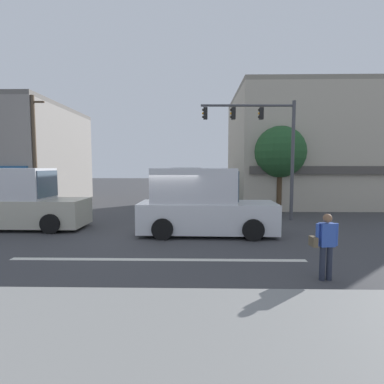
{
  "coord_description": "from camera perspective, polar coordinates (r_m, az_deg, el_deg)",
  "views": [
    {
      "loc": [
        1.23,
        -12.36,
        2.82
      ],
      "look_at": [
        0.94,
        2.0,
        1.6
      ],
      "focal_mm": 28.0,
      "sensor_mm": 36.0,
      "label": 1
    }
  ],
  "objects": [
    {
      "name": "ground_plane",
      "position": [
        12.73,
        -4.45,
        -7.96
      ],
      "size": [
        120.0,
        120.0,
        0.0
      ],
      "primitive_type": "plane",
      "color": "#3D3D3F"
    },
    {
      "name": "lane_marking_stripe",
      "position": [
        9.37,
        -6.59,
        -12.67
      ],
      "size": [
        9.0,
        0.24,
        0.01
      ],
      "primitive_type": "cube",
      "color": "silver",
      "rests_on": "ground"
    },
    {
      "name": "sidewalk_curb",
      "position": [
        4.89,
        -15.69,
        -29.46
      ],
      "size": [
        40.0,
        5.0,
        0.16
      ],
      "primitive_type": "cube",
      "color": "gray",
      "rests_on": "ground"
    },
    {
      "name": "building_left_block",
      "position": [
        27.49,
        -32.6,
        5.91
      ],
      "size": [
        10.46,
        10.37,
        7.38
      ],
      "color": "gray",
      "rests_on": "ground"
    },
    {
      "name": "building_right_corner",
      "position": [
        25.48,
        23.85,
        7.49
      ],
      "size": [
        13.82,
        10.08,
        8.35
      ],
      "color": "#B7AD99",
      "rests_on": "ground"
    },
    {
      "name": "street_tree",
      "position": [
        19.29,
        16.42,
        7.29
      ],
      "size": [
        3.15,
        3.15,
        5.3
      ],
      "color": "#4C3823",
      "rests_on": "ground"
    },
    {
      "name": "utility_pole_near_left",
      "position": [
        20.54,
        -27.77,
        6.69
      ],
      "size": [
        1.4,
        0.22,
        7.06
      ],
      "color": "brown",
      "rests_on": "ground"
    },
    {
      "name": "traffic_light_mast",
      "position": [
        16.23,
        14.28,
        9.94
      ],
      "size": [
        4.89,
        0.34,
        6.2
      ],
      "color": "#47474C",
      "rests_on": "ground"
    },
    {
      "name": "box_truck_parked_curbside",
      "position": [
        20.78,
        -0.94,
        0.53
      ],
      "size": [
        2.36,
        5.65,
        2.75
      ],
      "color": "#1E6033",
      "rests_on": "ground"
    },
    {
      "name": "box_truck_crossing_leftbound",
      "position": [
        12.4,
        1.99,
        -2.41
      ],
      "size": [
        5.64,
        2.33,
        2.75
      ],
      "color": "silver",
      "rests_on": "ground"
    },
    {
      "name": "box_truck_crossing_rightbound",
      "position": [
        15.69,
        -30.16,
        -1.54
      ],
      "size": [
        5.61,
        2.27,
        2.75
      ],
      "color": "#B7B29E",
      "rests_on": "ground"
    },
    {
      "name": "pedestrian_foreground_with_bag",
      "position": [
        8.18,
        24.09,
        -8.79
      ],
      "size": [
        0.68,
        0.29,
        1.67
      ],
      "color": "#232838",
      "rests_on": "ground"
    }
  ]
}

